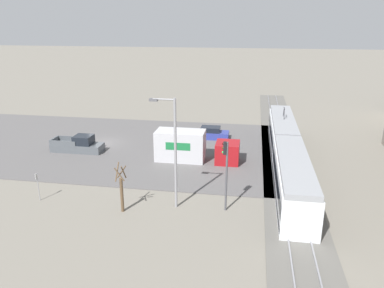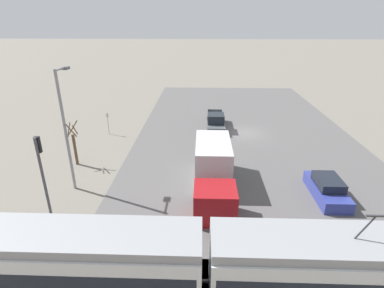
{
  "view_description": "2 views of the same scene",
  "coord_description": "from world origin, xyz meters",
  "px_view_note": "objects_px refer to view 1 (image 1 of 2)",
  "views": [
    {
      "loc": [
        39.38,
        17.27,
        13.9
      ],
      "look_at": [
        3.47,
        11.31,
        1.77
      ],
      "focal_mm": 35.0,
      "sensor_mm": 36.0,
      "label": 1
    },
    {
      "loc": [
        4.49,
        30.48,
        11.54
      ],
      "look_at": [
        5.2,
        10.3,
        3.03
      ],
      "focal_mm": 28.0,
      "sensor_mm": 36.0,
      "label": 2
    }
  ],
  "objects_px": {
    "light_rail_tram": "(287,152)",
    "sedan_car_0": "(211,133)",
    "traffic_light_pole": "(226,167)",
    "no_parking_sign": "(38,184)",
    "pickup_truck": "(78,145)",
    "street_lamp_near_crossing": "(173,147)",
    "street_tree": "(122,190)",
    "box_truck": "(192,147)"
  },
  "relations": [
    {
      "from": "box_truck",
      "to": "traffic_light_pole",
      "type": "distance_m",
      "value": 11.06
    },
    {
      "from": "light_rail_tram",
      "to": "street_lamp_near_crossing",
      "type": "height_order",
      "value": "street_lamp_near_crossing"
    },
    {
      "from": "box_truck",
      "to": "traffic_light_pole",
      "type": "relative_size",
      "value": 1.55
    },
    {
      "from": "box_truck",
      "to": "sedan_car_0",
      "type": "xyz_separation_m",
      "value": [
        -7.84,
        1.03,
        -0.83
      ]
    },
    {
      "from": "street_tree",
      "to": "street_lamp_near_crossing",
      "type": "bearing_deg",
      "value": 110.31
    },
    {
      "from": "street_lamp_near_crossing",
      "to": "sedan_car_0",
      "type": "bearing_deg",
      "value": 177.56
    },
    {
      "from": "light_rail_tram",
      "to": "sedan_car_0",
      "type": "height_order",
      "value": "light_rail_tram"
    },
    {
      "from": "pickup_truck",
      "to": "sedan_car_0",
      "type": "distance_m",
      "value": 15.56
    },
    {
      "from": "pickup_truck",
      "to": "street_tree",
      "type": "relative_size",
      "value": 1.45
    },
    {
      "from": "sedan_car_0",
      "to": "street_tree",
      "type": "distance_m",
      "value": 19.86
    },
    {
      "from": "light_rail_tram",
      "to": "no_parking_sign",
      "type": "distance_m",
      "value": 22.56
    },
    {
      "from": "sedan_car_0",
      "to": "light_rail_tram",
      "type": "bearing_deg",
      "value": -135.14
    },
    {
      "from": "box_truck",
      "to": "pickup_truck",
      "type": "distance_m",
      "value": 12.8
    },
    {
      "from": "pickup_truck",
      "to": "no_parking_sign",
      "type": "bearing_deg",
      "value": 10.39
    },
    {
      "from": "light_rail_tram",
      "to": "pickup_truck",
      "type": "xyz_separation_m",
      "value": [
        -1.26,
        -22.2,
        -0.94
      ]
    },
    {
      "from": "sedan_car_0",
      "to": "traffic_light_pole",
      "type": "distance_m",
      "value": 18.36
    },
    {
      "from": "street_tree",
      "to": "box_truck",
      "type": "bearing_deg",
      "value": 163.42
    },
    {
      "from": "traffic_light_pole",
      "to": "no_parking_sign",
      "type": "bearing_deg",
      "value": -86.78
    },
    {
      "from": "sedan_car_0",
      "to": "no_parking_sign",
      "type": "height_order",
      "value": "no_parking_sign"
    },
    {
      "from": "box_truck",
      "to": "pickup_truck",
      "type": "bearing_deg",
      "value": -92.95
    },
    {
      "from": "traffic_light_pole",
      "to": "street_tree",
      "type": "xyz_separation_m",
      "value": [
        1.47,
        -7.65,
        -1.79
      ]
    },
    {
      "from": "box_truck",
      "to": "street_tree",
      "type": "bearing_deg",
      "value": -16.58
    },
    {
      "from": "light_rail_tram",
      "to": "traffic_light_pole",
      "type": "distance_m",
      "value": 10.91
    },
    {
      "from": "pickup_truck",
      "to": "sedan_car_0",
      "type": "xyz_separation_m",
      "value": [
        -7.19,
        13.8,
        -0.1
      ]
    },
    {
      "from": "no_parking_sign",
      "to": "street_tree",
      "type": "bearing_deg",
      "value": 85.0
    },
    {
      "from": "sedan_car_0",
      "to": "traffic_light_pole",
      "type": "relative_size",
      "value": 0.81
    },
    {
      "from": "traffic_light_pole",
      "to": "street_tree",
      "type": "relative_size",
      "value": 1.42
    },
    {
      "from": "sedan_car_0",
      "to": "street_tree",
      "type": "height_order",
      "value": "street_tree"
    },
    {
      "from": "box_truck",
      "to": "street_tree",
      "type": "height_order",
      "value": "street_tree"
    },
    {
      "from": "box_truck",
      "to": "street_lamp_near_crossing",
      "type": "xyz_separation_m",
      "value": [
        10.11,
        0.27,
        3.44
      ]
    },
    {
      "from": "light_rail_tram",
      "to": "no_parking_sign",
      "type": "height_order",
      "value": "light_rail_tram"
    },
    {
      "from": "light_rail_tram",
      "to": "box_truck",
      "type": "distance_m",
      "value": 9.47
    },
    {
      "from": "sedan_car_0",
      "to": "traffic_light_pole",
      "type": "xyz_separation_m",
      "value": [
        17.85,
        3.19,
        2.88
      ]
    },
    {
      "from": "street_lamp_near_crossing",
      "to": "light_rail_tram",
      "type": "bearing_deg",
      "value": 136.02
    },
    {
      "from": "light_rail_tram",
      "to": "street_tree",
      "type": "distance_m",
      "value": 16.84
    },
    {
      "from": "box_truck",
      "to": "no_parking_sign",
      "type": "xyz_separation_m",
      "value": [
        10.85,
        -10.65,
        -0.07
      ]
    },
    {
      "from": "light_rail_tram",
      "to": "street_lamp_near_crossing",
      "type": "xyz_separation_m",
      "value": [
        9.51,
        -9.17,
        3.23
      ]
    },
    {
      "from": "street_tree",
      "to": "street_lamp_near_crossing",
      "type": "relative_size",
      "value": 0.45
    },
    {
      "from": "box_truck",
      "to": "no_parking_sign",
      "type": "height_order",
      "value": "box_truck"
    },
    {
      "from": "traffic_light_pole",
      "to": "light_rail_tram",
      "type": "bearing_deg",
      "value": 150.98
    },
    {
      "from": "light_rail_tram",
      "to": "pickup_truck",
      "type": "distance_m",
      "value": 22.26
    },
    {
      "from": "sedan_car_0",
      "to": "street_tree",
      "type": "relative_size",
      "value": 1.14
    }
  ]
}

